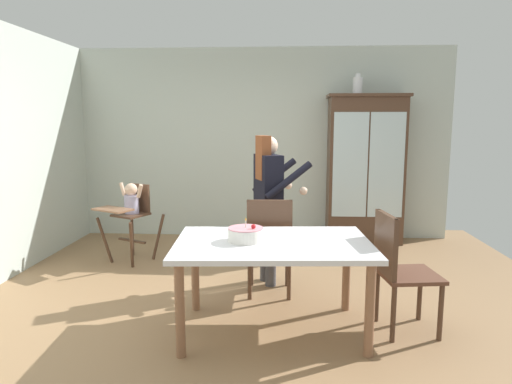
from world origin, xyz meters
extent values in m
plane|color=#93704C|center=(0.00, 0.00, 0.00)|extent=(6.24, 6.24, 0.00)
cube|color=beige|center=(0.00, 2.63, 1.35)|extent=(5.32, 0.06, 2.70)
cube|color=#4C3323|center=(1.44, 2.37, 1.00)|extent=(1.01, 0.42, 1.99)
cube|color=#4C3323|center=(1.44, 2.37, 2.01)|extent=(1.07, 0.48, 0.04)
cube|color=silver|center=(1.21, 2.15, 1.10)|extent=(0.46, 0.01, 1.40)
cube|color=silver|center=(1.68, 2.15, 1.10)|extent=(0.46, 0.01, 1.40)
cube|color=#4C3323|center=(1.44, 2.37, 1.10)|extent=(0.93, 0.36, 0.02)
cylinder|color=white|center=(1.30, 2.37, 2.14)|extent=(0.13, 0.13, 0.22)
cylinder|color=white|center=(1.30, 2.37, 2.28)|extent=(0.07, 0.07, 0.05)
cylinder|color=#4C3323|center=(-1.79, 1.19, 0.28)|extent=(0.18, 0.09, 0.56)
cylinder|color=#4C3323|center=(-1.40, 0.99, 0.28)|extent=(0.09, 0.18, 0.56)
cylinder|color=#4C3323|center=(-1.59, 1.58, 0.28)|extent=(0.09, 0.18, 0.56)
cylinder|color=#4C3323|center=(-1.20, 1.38, 0.28)|extent=(0.18, 0.09, 0.56)
cube|color=#4C3323|center=(-1.49, 1.28, 0.25)|extent=(0.39, 0.23, 0.02)
cube|color=#4C3323|center=(-1.49, 1.28, 0.57)|extent=(0.46, 0.46, 0.02)
cube|color=#4C3323|center=(-1.42, 1.42, 0.76)|extent=(0.29, 0.17, 0.34)
cube|color=brown|center=(-1.62, 1.04, 0.68)|extent=(0.50, 0.41, 0.02)
cylinder|color=#B2ADD1|center=(-1.48, 1.30, 0.70)|extent=(0.17, 0.17, 0.22)
sphere|color=beige|center=(-1.48, 1.30, 0.87)|extent=(0.15, 0.15, 0.15)
cylinder|color=beige|center=(-1.61, 1.36, 0.86)|extent=(0.11, 0.08, 0.17)
cylinder|color=beige|center=(-1.36, 1.24, 0.86)|extent=(0.11, 0.08, 0.17)
cylinder|color=#47474C|center=(0.20, 0.56, 0.41)|extent=(0.11, 0.11, 0.82)
cylinder|color=#47474C|center=(0.14, 0.72, 0.41)|extent=(0.11, 0.11, 0.82)
cube|color=black|center=(0.17, 0.64, 1.08)|extent=(0.32, 0.41, 0.52)
cube|color=white|center=(0.26, 0.67, 1.08)|extent=(0.03, 0.06, 0.49)
sphere|color=beige|center=(0.17, 0.64, 1.43)|extent=(0.19, 0.19, 0.19)
cube|color=brown|center=(0.11, 0.62, 1.31)|extent=(0.17, 0.22, 0.44)
cylinder|color=black|center=(0.37, 0.50, 1.10)|extent=(0.48, 0.24, 0.37)
sphere|color=beige|center=(0.52, 0.56, 0.99)|extent=(0.08, 0.08, 0.08)
cylinder|color=black|center=(0.22, 0.87, 1.10)|extent=(0.48, 0.24, 0.37)
sphere|color=beige|center=(0.37, 0.93, 0.99)|extent=(0.08, 0.08, 0.08)
cube|color=silver|center=(0.24, -0.45, 0.72)|extent=(1.58, 1.09, 0.04)
cylinder|color=brown|center=(-0.40, -0.90, 0.35)|extent=(0.07, 0.07, 0.70)
cylinder|color=brown|center=(0.93, -0.81, 0.35)|extent=(0.07, 0.07, 0.70)
cylinder|color=brown|center=(-0.46, -0.08, 0.35)|extent=(0.07, 0.07, 0.70)
cylinder|color=brown|center=(0.88, 0.00, 0.35)|extent=(0.07, 0.07, 0.70)
cylinder|color=white|center=(0.03, -0.46, 0.79)|extent=(0.28, 0.28, 0.10)
cylinder|color=pink|center=(0.03, -0.46, 0.84)|extent=(0.27, 0.27, 0.01)
cylinder|color=#F2E5CC|center=(0.03, -0.46, 0.88)|extent=(0.01, 0.01, 0.06)
cone|color=yellow|center=(0.03, -0.46, 0.92)|extent=(0.02, 0.02, 0.02)
sphere|color=red|center=(0.09, -0.49, 0.87)|extent=(0.04, 0.04, 0.04)
cylinder|color=#4C3323|center=(0.37, 0.56, 0.23)|extent=(0.04, 0.04, 0.45)
cylinder|color=#4C3323|center=(0.00, 0.55, 0.23)|extent=(0.04, 0.04, 0.45)
cylinder|color=#4C3323|center=(0.38, 0.19, 0.23)|extent=(0.04, 0.04, 0.45)
cylinder|color=#4C3323|center=(0.01, 0.18, 0.23)|extent=(0.04, 0.04, 0.45)
cube|color=brown|center=(0.19, 0.37, 0.47)|extent=(0.46, 0.46, 0.03)
cube|color=#4C3323|center=(0.19, 0.17, 0.72)|extent=(0.42, 0.05, 0.48)
cylinder|color=#4C3323|center=(0.38, 0.18, 0.72)|extent=(0.03, 0.03, 0.48)
cylinder|color=#4C3323|center=(0.01, 0.17, 0.72)|extent=(0.03, 0.03, 0.48)
cylinder|color=#4C3323|center=(1.53, -0.54, 0.23)|extent=(0.04, 0.04, 0.45)
cylinder|color=#4C3323|center=(1.48, -0.17, 0.23)|extent=(0.04, 0.04, 0.45)
cylinder|color=#4C3323|center=(1.16, -0.59, 0.23)|extent=(0.04, 0.04, 0.45)
cylinder|color=#4C3323|center=(1.11, -0.22, 0.23)|extent=(0.04, 0.04, 0.45)
cube|color=brown|center=(1.32, -0.38, 0.47)|extent=(0.49, 0.49, 0.03)
cube|color=#4C3323|center=(1.12, -0.40, 0.72)|extent=(0.09, 0.42, 0.48)
cylinder|color=#4C3323|center=(1.14, -0.59, 0.72)|extent=(0.03, 0.03, 0.48)
cylinder|color=#4C3323|center=(1.10, -0.22, 0.72)|extent=(0.03, 0.03, 0.48)
camera|label=1|loc=(0.31, -3.86, 1.66)|focal=31.48mm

